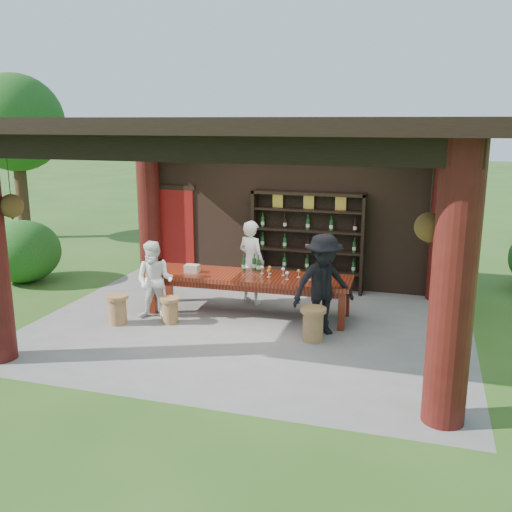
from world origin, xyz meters
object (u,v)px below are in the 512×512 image
(wine_shelf, at_px, (307,241))
(stool_near_left, at_px, (170,310))
(tasting_table, at_px, (249,281))
(stool_far_left, at_px, (117,309))
(stool_near_right, at_px, (313,323))
(napkin_basket, at_px, (192,268))
(host, at_px, (252,262))
(guest_man, at_px, (323,285))
(guest_woman, at_px, (155,281))

(wine_shelf, height_order, stool_near_left, wine_shelf)
(tasting_table, height_order, stool_far_left, tasting_table)
(stool_near_left, bearing_deg, stool_far_left, -160.82)
(tasting_table, bearing_deg, stool_near_right, -33.82)
(wine_shelf, xyz_separation_m, tasting_table, (-0.68, -1.88, -0.40))
(napkin_basket, bearing_deg, wine_shelf, 49.20)
(stool_far_left, relative_size, host, 0.32)
(stool_near_right, bearing_deg, napkin_basket, 161.87)
(stool_near_right, bearing_deg, stool_near_left, 178.17)
(tasting_table, height_order, guest_man, guest_man)
(stool_near_left, distance_m, guest_man, 2.72)
(tasting_table, distance_m, guest_woman, 1.68)
(wine_shelf, relative_size, guest_man, 1.38)
(guest_woman, bearing_deg, tasting_table, 19.72)
(stool_near_left, height_order, stool_far_left, stool_far_left)
(napkin_basket, bearing_deg, stool_far_left, -134.36)
(stool_near_right, bearing_deg, guest_man, 75.28)
(wine_shelf, xyz_separation_m, napkin_basket, (-1.73, -2.01, -0.21))
(stool_near_left, bearing_deg, wine_shelf, 55.62)
(napkin_basket, bearing_deg, host, 42.56)
(stool_near_right, distance_m, host, 2.28)
(host, bearing_deg, wine_shelf, -100.66)
(wine_shelf, bearing_deg, stool_near_left, -124.38)
(stool_far_left, distance_m, guest_man, 3.59)
(stool_near_left, xyz_separation_m, stool_far_left, (-0.86, -0.30, 0.03))
(stool_near_right, height_order, napkin_basket, napkin_basket)
(guest_man, bearing_deg, stool_far_left, 151.54)
(stool_near_right, height_order, stool_far_left, stool_near_right)
(tasting_table, xyz_separation_m, guest_man, (1.46, -0.58, 0.21))
(guest_woman, relative_size, napkin_basket, 5.46)
(stool_near_right, relative_size, stool_far_left, 1.06)
(guest_man, bearing_deg, host, 104.44)
(guest_man, bearing_deg, guest_woman, 145.24)
(napkin_basket, bearing_deg, guest_man, -10.26)
(guest_woman, bearing_deg, stool_near_left, -24.99)
(guest_man, height_order, napkin_basket, guest_man)
(guest_woman, relative_size, guest_man, 0.84)
(stool_near_right, bearing_deg, tasting_table, 146.18)
(stool_near_right, height_order, host, host)
(guest_man, distance_m, napkin_basket, 2.55)
(guest_woman, bearing_deg, stool_near_right, -9.65)
(guest_man, xyz_separation_m, napkin_basket, (-2.51, 0.46, -0.03))
(host, relative_size, guest_woman, 1.14)
(host, bearing_deg, guest_woman, 71.00)
(stool_near_right, bearing_deg, stool_far_left, -176.35)
(tasting_table, height_order, guest_woman, guest_woman)
(tasting_table, relative_size, stool_near_right, 6.77)
(tasting_table, xyz_separation_m, stool_near_right, (1.37, -0.92, -0.35))
(wine_shelf, relative_size, napkin_basket, 8.98)
(stool_far_left, bearing_deg, wine_shelf, 47.97)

